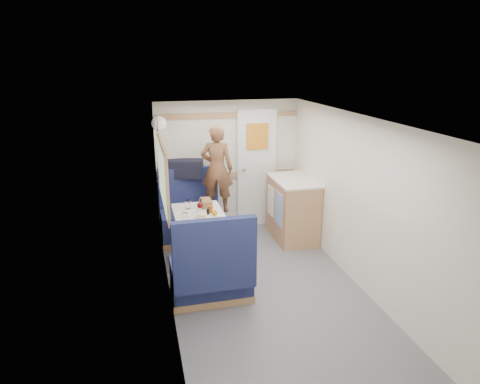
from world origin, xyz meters
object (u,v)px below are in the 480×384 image
object	(u,v)px
tumbler_right	(201,203)
beer_glass	(210,210)
dome_light	(159,123)
person	(217,169)
pepper_grinder	(208,212)
bench_far	(191,220)
galley_counter	(292,209)
duffel_bag	(184,169)
salt_grinder	(198,208)
dinette_table	(199,225)
bench_near	(212,276)
cheese_block	(202,215)
tray	(211,219)
tumbler_mid	(188,205)
wine_glass	(200,206)
tumbler_left	(185,217)
orange_fruit	(215,213)

from	to	relation	value
tumbler_right	beer_glass	world-z (taller)	tumbler_right
dome_light	person	size ratio (longest dim) A/B	0.16
person	pepper_grinder	size ratio (longest dim) A/B	14.24
bench_far	galley_counter	xyz separation A→B (m)	(1.47, -0.31, 0.17)
dome_light	tumbler_right	world-z (taller)	dome_light
duffel_bag	salt_grinder	world-z (taller)	duffel_bag
dinette_table	bench_far	world-z (taller)	bench_far
bench_near	pepper_grinder	distance (m)	0.90
dome_light	cheese_block	distance (m)	1.48
tumbler_right	pepper_grinder	distance (m)	0.35
dinette_table	dome_light	xyz separation A→B (m)	(-0.39, 0.85, 1.18)
tray	beer_glass	xyz separation A→B (m)	(0.03, 0.20, 0.04)
bench_near	tumbler_mid	distance (m)	1.18
bench_near	dome_light	xyz separation A→B (m)	(-0.39, 1.71, 1.45)
bench_near	tumbler_right	xyz separation A→B (m)	(0.06, 1.11, 0.47)
wine_glass	tumbler_left	world-z (taller)	wine_glass
galley_counter	cheese_block	size ratio (longest dim) A/B	8.33
bench_far	galley_counter	size ratio (longest dim) A/B	1.14
tumbler_mid	beer_glass	world-z (taller)	tumbler_mid
cheese_block	person	bearing A→B (deg)	68.75
bench_near	beer_glass	bearing A→B (deg)	80.42
galley_counter	tumbler_left	distance (m)	1.88
orange_fruit	wine_glass	xyz separation A→B (m)	(-0.16, 0.10, 0.07)
dinette_table	orange_fruit	bearing A→B (deg)	-43.14
galley_counter	tumbler_mid	world-z (taller)	galley_counter
galley_counter	duffel_bag	xyz separation A→B (m)	(-1.51, 0.57, 0.56)
dinette_table	tumbler_left	distance (m)	0.38
cheese_block	beer_glass	size ratio (longest dim) A/B	1.09
cheese_block	salt_grinder	xyz separation A→B (m)	(-0.01, 0.25, 0.01)
person	duffel_bag	bearing A→B (deg)	-18.66
tumbler_mid	beer_glass	bearing A→B (deg)	-44.52
bench_near	tumbler_right	bearing A→B (deg)	86.66
cheese_block	tumbler_mid	xyz separation A→B (m)	(-0.13, 0.39, 0.02)
bench_far	dome_light	distance (m)	1.50
pepper_grinder	cheese_block	bearing A→B (deg)	-137.88
cheese_block	wine_glass	distance (m)	0.14
bench_far	galley_counter	bearing A→B (deg)	-12.10
cheese_block	tumbler_left	xyz separation A→B (m)	(-0.21, -0.07, 0.02)
tray	tumbler_right	xyz separation A→B (m)	(-0.04, 0.49, 0.05)
dinette_table	wine_glass	xyz separation A→B (m)	(0.01, -0.06, 0.28)
beer_glass	galley_counter	bearing A→B (deg)	23.85
orange_fruit	salt_grinder	xyz separation A→B (m)	(-0.17, 0.23, -0.01)
tumbler_left	cheese_block	bearing A→B (deg)	17.75
cheese_block	wine_glass	bearing A→B (deg)	92.61
beer_glass	tumbler_left	bearing A→B (deg)	-148.73
orange_fruit	tumbler_right	xyz separation A→B (m)	(-0.11, 0.41, 0.00)
bench_far	person	xyz separation A→B (m)	(0.39, -0.08, 0.78)
pepper_grinder	tumbler_left	bearing A→B (deg)	-154.12
tumbler_right	pepper_grinder	world-z (taller)	tumbler_right
cheese_block	duffel_bag	bearing A→B (deg)	92.43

